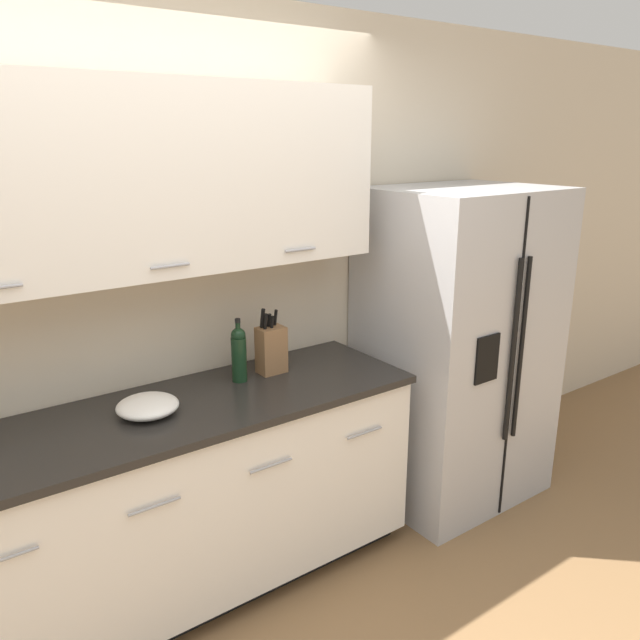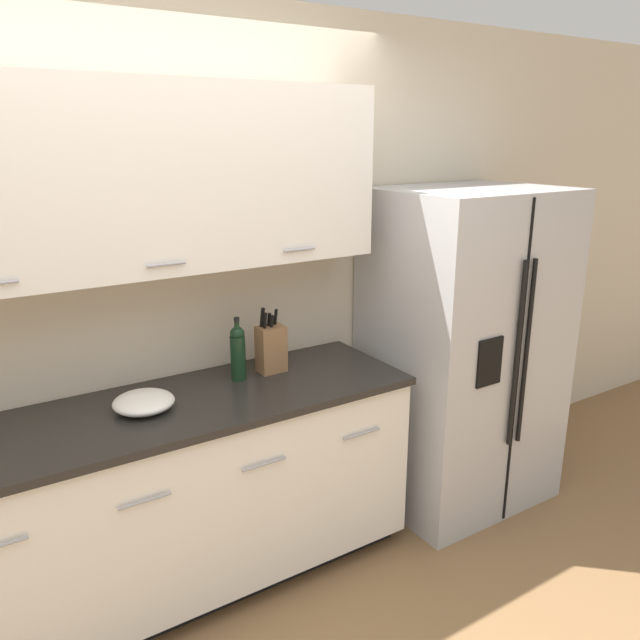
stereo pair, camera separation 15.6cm
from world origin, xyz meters
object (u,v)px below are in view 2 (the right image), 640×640
Objects in this scene: knife_block at (271,348)px; wine_bottle at (238,351)px; refrigerator at (463,349)px; mixing_bowl at (144,402)px.

knife_block is 0.18m from wine_bottle.
wine_bottle is (-1.28, 0.17, 0.18)m from refrigerator.
knife_block is (-1.10, 0.18, 0.16)m from refrigerator.
mixing_bowl is at bearing -168.15° from wine_bottle.
knife_block is at bearing 1.73° from wine_bottle.
knife_block is 1.27× the size of mixing_bowl.
knife_block is at bearing 9.18° from mixing_bowl.
wine_bottle is at bearing 11.85° from mixing_bowl.
wine_bottle is (-0.18, -0.01, 0.02)m from knife_block.
knife_block reaches higher than mixing_bowl.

